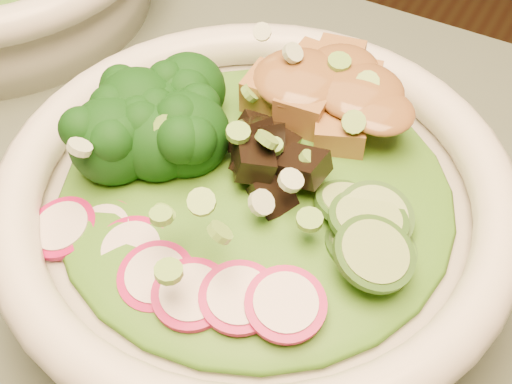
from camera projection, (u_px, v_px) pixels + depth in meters
The scene contains 9 objects.
salad_bowl at pixel (256, 216), 0.42m from camera, with size 0.30×0.30×0.08m.
lettuce_bed at pixel (256, 191), 0.41m from camera, with size 0.23×0.23×0.03m, color #255912.
broccoli_florets at pixel (155, 123), 0.42m from camera, with size 0.09×0.08×0.05m, color black, non-canonical shape.
radish_slices at pixel (180, 278), 0.36m from camera, with size 0.12×0.04×0.02m, color #9E0C45, non-canonical shape.
cucumber_slices at pixel (371, 233), 0.37m from camera, with size 0.08×0.08×0.04m, color #98BB68, non-canonical shape.
mushroom_heap at pixel (269, 157), 0.40m from camera, with size 0.08×0.08×0.04m, color black, non-canonical shape.
tofu_cubes at pixel (322, 105), 0.43m from camera, with size 0.10×0.07×0.04m, color olive, non-canonical shape.
peanut_sauce at pixel (324, 87), 0.42m from camera, with size 0.08×0.06×0.02m, color brown.
scallion_garnish at pixel (256, 157), 0.39m from camera, with size 0.21×0.21×0.03m, color #659F38, non-canonical shape.
Camera 1 is at (0.32, -0.14, 1.12)m, focal length 50.00 mm.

